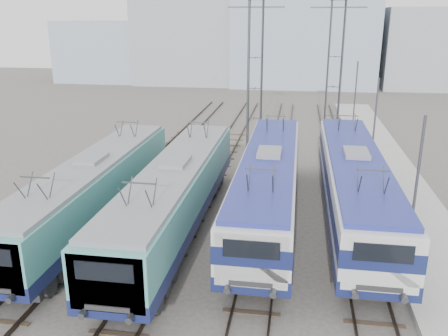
% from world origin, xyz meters
% --- Properties ---
extents(ground, '(160.00, 160.00, 0.00)m').
position_xyz_m(ground, '(0.00, 0.00, 0.00)').
color(ground, '#514C47').
extents(platform, '(4.00, 70.00, 0.30)m').
position_xyz_m(platform, '(10.20, 8.00, 0.15)').
color(platform, '#9E9E99').
rests_on(platform, ground).
extents(locomotive_far_left, '(2.80, 17.68, 3.33)m').
position_xyz_m(locomotive_far_left, '(-6.75, 4.41, 2.21)').
color(locomotive_far_left, '#131B4B').
rests_on(locomotive_far_left, ground).
extents(locomotive_center_left, '(2.89, 18.25, 3.43)m').
position_xyz_m(locomotive_center_left, '(-2.25, 4.19, 2.27)').
color(locomotive_center_left, '#131B4B').
rests_on(locomotive_center_left, ground).
extents(locomotive_center_right, '(2.93, 18.51, 3.48)m').
position_xyz_m(locomotive_center_right, '(2.25, 6.54, 2.36)').
color(locomotive_center_right, '#131B4B').
rests_on(locomotive_center_right, ground).
extents(locomotive_far_right, '(2.96, 18.71, 3.52)m').
position_xyz_m(locomotive_far_right, '(6.75, 7.01, 2.38)').
color(locomotive_far_right, '#131B4B').
rests_on(locomotive_far_right, ground).
extents(catenary_tower_west, '(4.50, 1.20, 12.00)m').
position_xyz_m(catenary_tower_west, '(0.00, 22.00, 6.64)').
color(catenary_tower_west, '#3F4247').
rests_on(catenary_tower_west, ground).
extents(catenary_tower_east, '(4.50, 1.20, 12.00)m').
position_xyz_m(catenary_tower_east, '(6.50, 24.00, 6.64)').
color(catenary_tower_east, '#3F4247').
rests_on(catenary_tower_east, ground).
extents(mast_front, '(0.12, 0.12, 7.00)m').
position_xyz_m(mast_front, '(8.60, 2.00, 3.50)').
color(mast_front, '#3F4247').
rests_on(mast_front, ground).
extents(mast_mid, '(0.12, 0.12, 7.00)m').
position_xyz_m(mast_mid, '(8.60, 14.00, 3.50)').
color(mast_mid, '#3F4247').
rests_on(mast_mid, ground).
extents(mast_rear, '(0.12, 0.12, 7.00)m').
position_xyz_m(mast_rear, '(8.60, 26.00, 3.50)').
color(mast_rear, '#3F4247').
rests_on(mast_rear, ground).
extents(building_west, '(18.00, 12.00, 14.00)m').
position_xyz_m(building_west, '(-14.00, 62.00, 7.00)').
color(building_west, '#8C959D').
rests_on(building_west, ground).
extents(building_center, '(22.00, 14.00, 18.00)m').
position_xyz_m(building_center, '(4.00, 62.00, 9.00)').
color(building_center, '#94A1B6').
rests_on(building_center, ground).
extents(building_east, '(16.00, 12.00, 12.00)m').
position_xyz_m(building_east, '(24.00, 62.00, 6.00)').
color(building_east, '#8C959D').
rests_on(building_east, ground).
extents(building_far_west, '(14.00, 10.00, 10.00)m').
position_xyz_m(building_far_west, '(-30.00, 62.00, 5.00)').
color(building_far_west, '#94A1B6').
rests_on(building_far_west, ground).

